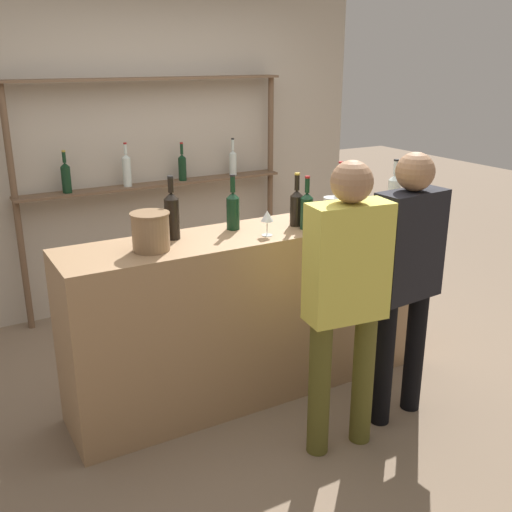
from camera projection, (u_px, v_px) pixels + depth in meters
name	position (u px, v px, depth m)	size (l,w,h in m)	color
ground_plane	(256.00, 387.00, 3.92)	(16.00, 16.00, 0.00)	#7A6651
bar_counter	(256.00, 312.00, 3.74)	(2.37, 0.51, 1.07)	#997551
back_wall	(146.00, 138.00, 4.99)	(3.97, 0.12, 2.80)	#B2A899
back_shelf	(154.00, 158.00, 4.89)	(2.26, 0.18, 1.90)	brown
counter_bottle_0	(172.00, 214.00, 3.37)	(0.08, 0.08, 0.36)	black
counter_bottle_1	(233.00, 209.00, 3.57)	(0.08, 0.08, 0.33)	black
counter_bottle_2	(394.00, 192.00, 3.96)	(0.08, 0.08, 0.35)	silver
counter_bottle_3	(307.00, 209.00, 3.57)	(0.08, 0.08, 0.32)	black
counter_bottle_4	(297.00, 206.00, 3.65)	(0.08, 0.08, 0.33)	black
counter_bottle_5	(340.00, 193.00, 4.00)	(0.08, 0.08, 0.33)	silver
wine_glass	(267.00, 217.00, 3.44)	(0.07, 0.07, 0.15)	silver
ice_bucket	(151.00, 232.00, 3.18)	(0.21, 0.21, 0.21)	#846647
cork_jar	(332.00, 207.00, 3.86)	(0.11, 0.11, 0.13)	silver
customer_right	(407.00, 269.00, 3.33)	(0.42, 0.21, 1.58)	black
customer_center	(346.00, 289.00, 3.04)	(0.44, 0.24, 1.59)	brown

